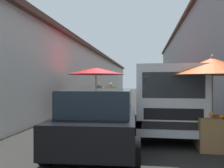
% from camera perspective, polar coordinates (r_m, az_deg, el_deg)
% --- Properties ---
extents(ground, '(90.00, 90.00, 0.00)m').
position_cam_1_polar(ground, '(15.60, 6.23, -5.55)').
color(ground, '#282826').
extents(building_left_whitewash, '(49.80, 7.50, 4.25)m').
position_cam_1_polar(building_left_whitewash, '(19.30, -14.93, 1.93)').
color(building_left_whitewash, silver).
rests_on(building_left_whitewash, ground).
extents(fruit_stall_near_right, '(2.55, 2.55, 2.08)m').
position_cam_1_polar(fruit_stall_near_right, '(15.88, 11.76, 0.32)').
color(fruit_stall_near_right, '#9E9EA3').
rests_on(fruit_stall_near_right, ground).
extents(fruit_stall_mid_lane, '(2.11, 2.11, 2.30)m').
position_cam_1_polar(fruit_stall_mid_lane, '(6.32, 22.99, 0.98)').
color(fruit_stall_mid_lane, '#9E9EA3').
rests_on(fruit_stall_mid_lane, ground).
extents(fruit_stall_far_right, '(2.52, 2.52, 2.37)m').
position_cam_1_polar(fruit_stall_far_right, '(21.32, 13.83, 0.87)').
color(fruit_stall_far_right, '#9E9EA3').
rests_on(fruit_stall_far_right, ground).
extents(fruit_stall_near_left, '(2.64, 2.64, 2.38)m').
position_cam_1_polar(fruit_stall_near_left, '(10.91, -3.71, 1.79)').
color(fruit_stall_near_left, '#9E9EA3').
rests_on(fruit_stall_near_left, ground).
extents(hatchback_car, '(3.99, 2.07, 1.45)m').
position_cam_1_polar(hatchback_car, '(5.90, -2.93, -8.22)').
color(hatchback_car, black).
rests_on(hatchback_car, ground).
extents(delivery_truck, '(4.93, 2.00, 2.08)m').
position_cam_1_polar(delivery_truck, '(7.29, 13.32, -4.19)').
color(delivery_truck, black).
rests_on(delivery_truck, ground).
extents(vendor_by_crates, '(0.24, 0.63, 1.59)m').
position_cam_1_polar(vendor_by_crates, '(14.49, -0.30, -2.39)').
color(vendor_by_crates, '#232328').
rests_on(vendor_by_crates, ground).
extents(vendor_in_shade, '(0.45, 0.50, 1.57)m').
position_cam_1_polar(vendor_in_shade, '(17.61, -3.14, -1.92)').
color(vendor_in_shade, navy).
rests_on(vendor_in_shade, ground).
extents(parked_scooter, '(1.69, 0.43, 1.14)m').
position_cam_1_polar(parked_scooter, '(16.84, -3.11, -3.58)').
color(parked_scooter, black).
rests_on(parked_scooter, ground).
extents(plastic_stool, '(0.30, 0.30, 0.43)m').
position_cam_1_polar(plastic_stool, '(10.82, -10.02, -6.47)').
color(plastic_stool, '#194CB2').
rests_on(plastic_stool, ground).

